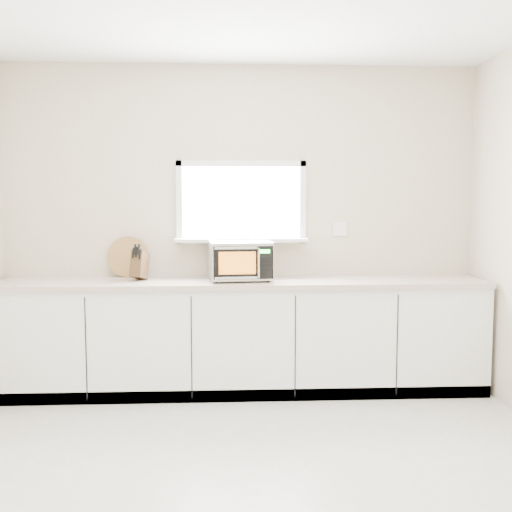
{
  "coord_description": "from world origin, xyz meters",
  "views": [
    {
      "loc": [
        -0.14,
        -3.12,
        1.56
      ],
      "look_at": [
        0.1,
        1.55,
        1.13
      ],
      "focal_mm": 42.0,
      "sensor_mm": 36.0,
      "label": 1
    }
  ],
  "objects": [
    {
      "name": "cutting_board",
      "position": [
        -0.96,
        1.94,
        1.09
      ],
      "size": [
        0.34,
        0.08,
        0.34
      ],
      "primitive_type": "cylinder",
      "rotation": [
        1.4,
        0.0,
        0.0
      ],
      "color": "#A87441",
      "rests_on": "countertop"
    },
    {
      "name": "coffee_grinder",
      "position": [
        0.1,
        1.86,
        1.04
      ],
      "size": [
        0.16,
        0.16,
        0.23
      ],
      "rotation": [
        0.0,
        0.0,
        -0.25
      ],
      "color": "#B3B6BB",
      "rests_on": "countertop"
    },
    {
      "name": "cabinets",
      "position": [
        0.0,
        1.7,
        0.44
      ],
      "size": [
        3.92,
        0.6,
        0.88
      ],
      "primitive_type": "cube",
      "color": "white",
      "rests_on": "ground"
    },
    {
      "name": "microwave",
      "position": [
        -0.02,
        1.67,
        1.08
      ],
      "size": [
        0.52,
        0.43,
        0.31
      ],
      "rotation": [
        0.0,
        0.0,
        0.1
      ],
      "color": "black",
      "rests_on": "countertop"
    },
    {
      "name": "ground",
      "position": [
        0.0,
        0.0,
        0.0
      ],
      "size": [
        4.0,
        4.0,
        0.0
      ],
      "primitive_type": "plane",
      "color": "beige",
      "rests_on": "ground"
    },
    {
      "name": "knife_block",
      "position": [
        -0.83,
        1.73,
        1.05
      ],
      "size": [
        0.15,
        0.22,
        0.3
      ],
      "rotation": [
        0.0,
        0.0,
        -0.28
      ],
      "color": "#4B321B",
      "rests_on": "countertop"
    },
    {
      "name": "countertop",
      "position": [
        0.0,
        1.69,
        0.9
      ],
      "size": [
        3.92,
        0.64,
        0.04
      ],
      "primitive_type": "cube",
      "color": "beige",
      "rests_on": "cabinets"
    },
    {
      "name": "back_wall",
      "position": [
        0.0,
        2.0,
        1.36
      ],
      "size": [
        4.0,
        0.17,
        2.7
      ],
      "color": "beige",
      "rests_on": "ground"
    }
  ]
}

